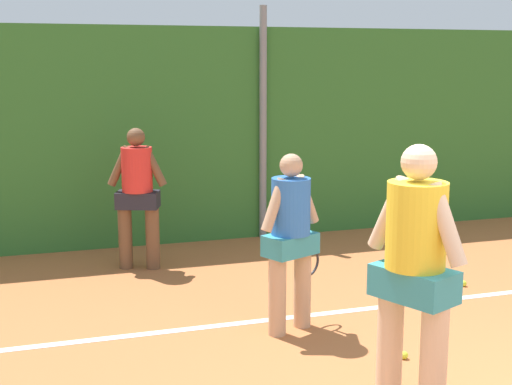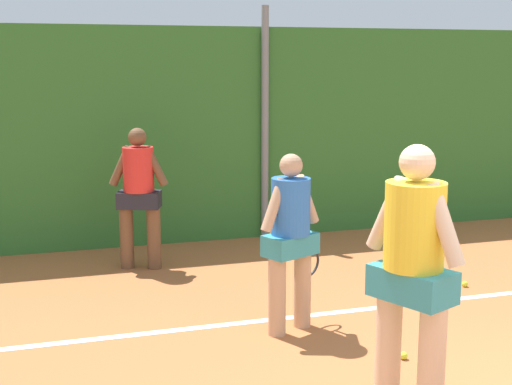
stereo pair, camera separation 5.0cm
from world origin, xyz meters
The scene contains 9 objects.
ground_plane centered at (0.00, 1.79, 0.00)m, with size 29.49×29.49×0.00m, color #B76638.
hedge_fence_backdrop centered at (0.00, 6.10, 1.44)m, with size 19.17×0.25×2.89m, color #33702D.
fence_post_center centered at (0.00, 5.93, 1.58)m, with size 0.10×0.10×3.17m, color gray.
court_baseline_paint centered at (0.00, 2.81, 0.00)m, with size 14.01×0.10×0.01m, color white.
player_foreground_near centered at (-0.60, 0.79, 1.07)m, with size 0.52×0.74×1.90m.
player_midcourt centered at (-0.86, 2.51, 0.92)m, with size 0.69×0.45×1.64m.
player_backcourt_far centered at (-1.88, 4.93, 0.94)m, with size 0.67×0.44×1.68m.
tennis_ball_0 centered at (-0.18, 1.61, 0.03)m, with size 0.07×0.07×0.07m, color #CCDB33.
tennis_ball_3 centered at (1.41, 3.15, 0.03)m, with size 0.07×0.07×0.07m, color #CCDB33.
Camera 2 is at (-3.01, -3.37, 2.44)m, focal length 50.27 mm.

